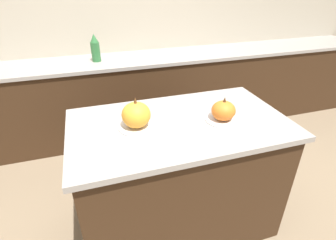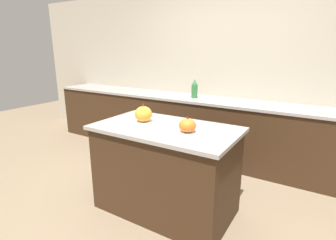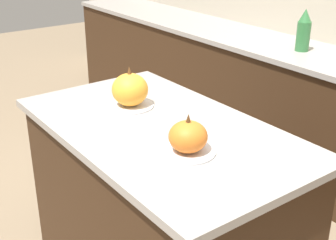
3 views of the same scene
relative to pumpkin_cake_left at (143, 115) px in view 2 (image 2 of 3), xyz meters
The scene contains 7 objects.
ground_plane 1.00m from the pumpkin_cake_left, ahead, with size 12.00×12.00×0.00m, color #847056.
wall_back 1.79m from the pumpkin_cake_left, 81.23° to the left, with size 8.00×0.06×2.50m.
kitchen_island 0.58m from the pumpkin_cake_left, ahead, with size 1.37×0.79×0.88m.
back_counter 1.53m from the pumpkin_cake_left, 79.23° to the left, with size 6.00×0.60×0.90m.
pumpkin_cake_left is the anchor object (origin of this frame).
pumpkin_cake_right 0.54m from the pumpkin_cake_left, ahead, with size 0.22×0.22×0.16m.
bottle_tall 1.42m from the pumpkin_cake_left, 95.25° to the left, with size 0.09×0.09×0.27m.
Camera 2 is at (1.26, -2.00, 1.59)m, focal length 28.00 mm.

